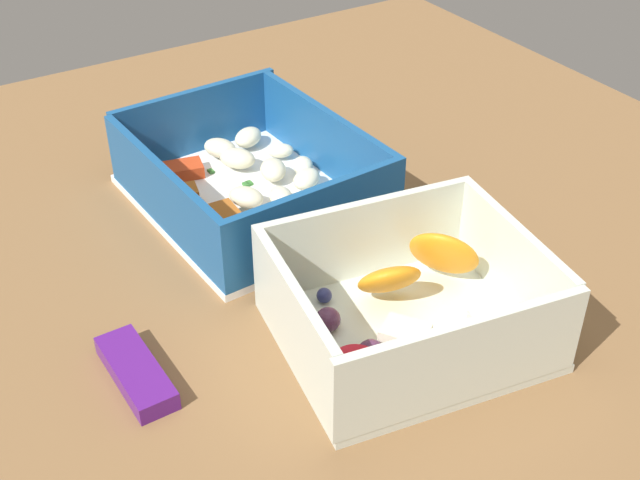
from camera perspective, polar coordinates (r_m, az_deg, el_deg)
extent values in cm
cube|color=brown|center=(58.52, -1.23, -1.92)|extent=(80.00, 80.00, 2.00)
cube|color=white|center=(63.51, -4.85, 2.70)|extent=(19.34, 15.70, 0.60)
cube|color=#19518C|center=(55.44, -0.24, 1.22)|extent=(1.36, 14.78, 5.45)
cube|color=#19518C|center=(69.00, -8.84, 8.11)|extent=(1.36, 14.78, 5.45)
cube|color=#19518C|center=(59.32, -10.88, 3.02)|extent=(17.42, 1.49, 5.45)
cube|color=#19518C|center=(65.23, 0.40, 6.86)|extent=(17.42, 1.49, 5.45)
ellipsoid|color=beige|center=(57.95, -2.68, 0.81)|extent=(2.42, 3.16, 1.45)
ellipsoid|color=beige|center=(63.71, -0.94, 4.26)|extent=(3.02, 3.27, 1.34)
ellipsoid|color=beige|center=(61.67, -5.14, 2.99)|extent=(3.37, 3.06, 1.39)
ellipsoid|color=beige|center=(59.68, -1.44, 1.89)|extent=(2.64, 3.14, 1.34)
ellipsoid|color=beige|center=(66.57, -5.74, 5.65)|extent=(3.63, 3.47, 1.49)
ellipsoid|color=beige|center=(61.77, -2.72, 3.03)|extent=(2.80, 2.28, 1.22)
ellipsoid|color=beige|center=(69.75, -4.99, 7.11)|extent=(3.20, 3.43, 1.41)
ellipsoid|color=beige|center=(60.55, 1.22, 2.38)|extent=(2.81, 2.18, 1.28)
ellipsoid|color=beige|center=(68.01, -2.77, 6.20)|extent=(2.29, 2.60, 1.08)
ellipsoid|color=beige|center=(64.90, -3.27, 4.89)|extent=(3.40, 2.94, 1.43)
ellipsoid|color=beige|center=(68.30, -6.93, 6.34)|extent=(3.48, 3.10, 1.44)
ellipsoid|color=beige|center=(65.77, -1.20, 5.19)|extent=(2.76, 2.48, 1.14)
cube|color=#AD5B1E|center=(62.81, -9.65, 2.96)|extent=(2.35, 2.96, 1.39)
cube|color=red|center=(66.58, -9.68, 4.77)|extent=(2.79, 3.95, 1.01)
cube|color=#AD5B1E|center=(59.77, -7.22, 1.40)|extent=(2.48, 3.27, 1.46)
cube|color=#387A33|center=(66.92, -7.57, 4.74)|extent=(0.60, 0.40, 0.20)
cube|color=#387A33|center=(62.96, 0.06, 2.95)|extent=(0.60, 0.40, 0.20)
cube|color=#387A33|center=(63.67, -5.10, 3.20)|extent=(0.60, 0.40, 0.20)
cube|color=#387A33|center=(58.75, -2.03, 0.29)|extent=(0.60, 0.40, 0.20)
cube|color=#387A33|center=(64.85, -5.16, 3.85)|extent=(0.60, 0.40, 0.20)
cube|color=#387A33|center=(65.01, -4.92, 3.95)|extent=(0.60, 0.40, 0.20)
cube|color=silver|center=(51.46, 6.02, -6.43)|extent=(15.38, 17.15, 0.60)
cube|color=silver|center=(45.47, 9.94, -8.27)|extent=(3.03, 15.15, 5.67)
cube|color=silver|center=(53.83, 3.15, 0.14)|extent=(3.03, 15.15, 5.67)
cube|color=silver|center=(47.01, -1.72, -5.90)|extent=(11.85, 2.50, 5.67)
cube|color=silver|center=(52.77, 13.29, -1.72)|extent=(11.85, 2.50, 5.67)
ellipsoid|color=orange|center=(53.57, 8.57, -0.95)|extent=(5.69, 5.44, 4.72)
ellipsoid|color=orange|center=(51.62, 4.81, -2.75)|extent=(4.71, 4.93, 3.96)
cube|color=#F4EACC|center=(50.74, 11.73, -6.16)|extent=(3.13, 2.66, 1.61)
cube|color=#F4EACC|center=(49.57, 6.21, -6.65)|extent=(3.41, 3.21, 1.64)
sphere|color=#562D4C|center=(47.96, 0.50, -8.13)|extent=(1.63, 1.63, 1.63)
sphere|color=#562D4C|center=(50.49, 0.56, -5.53)|extent=(1.56, 1.56, 1.56)
sphere|color=#562D4C|center=(48.36, 3.55, -7.79)|extent=(1.61, 1.61, 1.61)
cone|color=red|center=(46.51, 2.48, -9.38)|extent=(2.79, 2.79, 2.23)
sphere|color=navy|center=(51.13, -2.00, -5.30)|extent=(1.06, 1.06, 1.06)
sphere|color=navy|center=(52.72, 0.29, -3.86)|extent=(1.00, 1.00, 1.00)
sphere|color=navy|center=(51.10, -0.83, -5.29)|extent=(1.09, 1.09, 1.09)
sphere|color=navy|center=(51.94, -1.39, -4.47)|extent=(1.14, 1.14, 1.14)
cube|color=#51197A|center=(49.42, -12.62, -8.93)|extent=(7.04, 2.52, 1.20)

